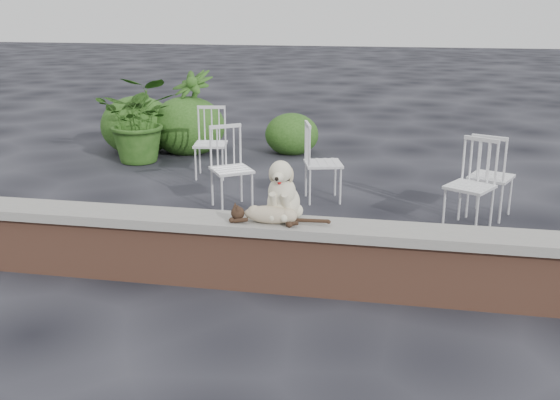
% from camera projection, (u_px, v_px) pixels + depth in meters
% --- Properties ---
extents(ground, '(60.00, 60.00, 0.00)m').
position_uv_depth(ground, '(325.00, 291.00, 5.34)').
color(ground, black).
rests_on(ground, ground).
extents(brick_wall, '(6.00, 0.30, 0.50)m').
position_uv_depth(brick_wall, '(326.00, 263.00, 5.26)').
color(brick_wall, brown).
rests_on(brick_wall, ground).
extents(capstone, '(6.20, 0.40, 0.08)m').
position_uv_depth(capstone, '(327.00, 229.00, 5.18)').
color(capstone, slate).
rests_on(capstone, brick_wall).
extents(dog, '(0.36, 0.46, 0.52)m').
position_uv_depth(dog, '(284.00, 188.00, 5.25)').
color(dog, beige).
rests_on(dog, capstone).
extents(cat, '(0.96, 0.26, 0.16)m').
position_uv_depth(cat, '(270.00, 214.00, 5.18)').
color(cat, tan).
rests_on(cat, capstone).
extents(chair_e, '(0.69, 0.69, 0.94)m').
position_uv_depth(chair_e, '(323.00, 162.00, 7.62)').
color(chair_e, white).
rests_on(chair_e, ground).
extents(chair_d, '(0.76, 0.76, 0.94)m').
position_uv_depth(chair_d, '(470.00, 185.00, 6.67)').
color(chair_d, white).
rests_on(chair_d, ground).
extents(chair_a, '(0.78, 0.78, 0.94)m').
position_uv_depth(chair_a, '(231.00, 168.00, 7.34)').
color(chair_a, white).
rests_on(chair_a, ground).
extents(chair_b, '(0.64, 0.64, 0.94)m').
position_uv_depth(chair_b, '(210.00, 143.00, 8.65)').
color(chair_b, white).
rests_on(chair_b, ground).
extents(chair_c, '(0.73, 0.73, 0.94)m').
position_uv_depth(chair_c, '(491.00, 175.00, 7.05)').
color(chair_c, white).
rests_on(chair_c, ground).
extents(potted_plant_a, '(1.26, 1.13, 1.28)m').
position_uv_depth(potted_plant_a, '(141.00, 119.00, 9.43)').
color(potted_plant_a, '#1E4513').
rests_on(potted_plant_a, ground).
extents(potted_plant_b, '(0.96, 0.96, 1.27)m').
position_uv_depth(potted_plant_b, '(193.00, 111.00, 10.12)').
color(potted_plant_b, '#1E4513').
rests_on(potted_plant_b, ground).
extents(shrubbery, '(3.39, 1.28, 0.93)m').
position_uv_depth(shrubbery, '(183.00, 127.00, 10.10)').
color(shrubbery, '#1E4513').
rests_on(shrubbery, ground).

